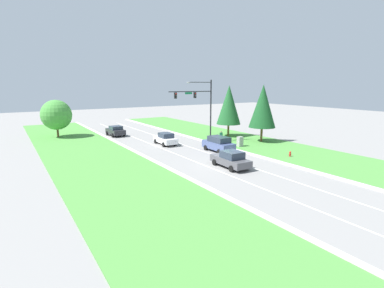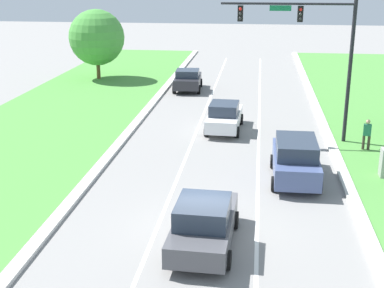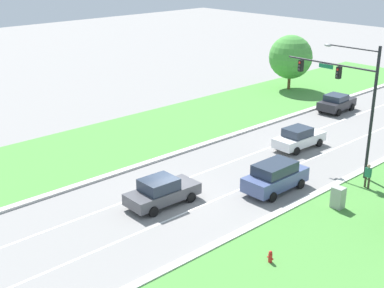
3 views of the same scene
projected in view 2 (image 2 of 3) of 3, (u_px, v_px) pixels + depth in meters
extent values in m
plane|color=gray|center=(206.00, 235.00, 18.86)|extent=(160.00, 160.00, 0.00)
cube|color=beige|center=(371.00, 242.00, 18.17)|extent=(0.50, 90.00, 0.15)
cube|color=beige|center=(52.00, 224.00, 19.50)|extent=(0.50, 90.00, 0.15)
cube|color=white|center=(156.00, 232.00, 19.07)|extent=(0.14, 81.00, 0.01)
cube|color=white|center=(257.00, 238.00, 18.65)|extent=(0.14, 81.00, 0.01)
cylinder|color=black|center=(351.00, 61.00, 27.68)|extent=(0.20, 0.20, 8.89)
cylinder|color=black|center=(287.00, 4.00, 27.20)|extent=(6.79, 0.12, 0.12)
cube|color=#147042|center=(280.00, 8.00, 27.31)|extent=(1.10, 0.04, 0.28)
cube|color=black|center=(300.00, 14.00, 27.28)|extent=(0.28, 0.32, 0.80)
sphere|color=red|center=(301.00, 9.00, 27.05)|extent=(0.16, 0.16, 0.16)
sphere|color=#2D2D2D|center=(301.00, 14.00, 27.12)|extent=(0.16, 0.16, 0.16)
sphere|color=#2D2D2D|center=(300.00, 19.00, 27.19)|extent=(0.16, 0.16, 0.16)
cube|color=black|center=(240.00, 13.00, 27.64)|extent=(0.28, 0.32, 0.80)
sphere|color=red|center=(240.00, 9.00, 27.41)|extent=(0.16, 0.16, 0.16)
sphere|color=#2D2D2D|center=(240.00, 14.00, 27.48)|extent=(0.16, 0.16, 0.16)
sphere|color=#2D2D2D|center=(240.00, 18.00, 27.55)|extent=(0.16, 0.16, 0.16)
cube|color=white|center=(224.00, 119.00, 31.14)|extent=(1.94, 4.56, 0.72)
cube|color=#283342|center=(224.00, 109.00, 30.68)|extent=(1.66, 2.08, 0.64)
cylinder|color=black|center=(241.00, 119.00, 32.42)|extent=(0.27, 0.64, 0.64)
cylinder|color=black|center=(213.00, 118.00, 32.69)|extent=(0.27, 0.64, 0.64)
cylinder|color=black|center=(237.00, 132.00, 29.81)|extent=(0.27, 0.64, 0.64)
cylinder|color=black|center=(206.00, 131.00, 30.08)|extent=(0.27, 0.64, 0.64)
cube|color=#475684|center=(295.00, 163.00, 23.66)|extent=(1.93, 4.58, 0.90)
cube|color=#283342|center=(296.00, 147.00, 23.31)|extent=(1.73, 2.75, 0.68)
cylinder|color=black|center=(313.00, 163.00, 25.02)|extent=(0.24, 0.63, 0.63)
cylinder|color=black|center=(273.00, 161.00, 25.25)|extent=(0.24, 0.63, 0.63)
cylinder|color=black|center=(319.00, 186.00, 22.34)|extent=(0.24, 0.63, 0.63)
cylinder|color=black|center=(274.00, 184.00, 22.57)|extent=(0.24, 0.63, 0.63)
cube|color=#28282D|center=(188.00, 81.00, 41.67)|extent=(2.15, 4.21, 0.76)
cube|color=#283342|center=(188.00, 73.00, 41.23)|extent=(1.83, 1.94, 0.55)
cylinder|color=black|center=(201.00, 83.00, 42.93)|extent=(0.28, 0.68, 0.67)
cylinder|color=black|center=(177.00, 82.00, 43.06)|extent=(0.28, 0.68, 0.67)
cylinder|color=black|center=(199.00, 89.00, 40.51)|extent=(0.28, 0.68, 0.67)
cylinder|color=black|center=(174.00, 89.00, 40.64)|extent=(0.28, 0.68, 0.67)
cube|color=#4C4C51|center=(204.00, 227.00, 17.97)|extent=(2.07, 4.67, 0.70)
cube|color=#283342|center=(203.00, 212.00, 17.50)|extent=(1.78, 2.13, 0.70)
cylinder|color=black|center=(235.00, 220.00, 19.28)|extent=(0.26, 0.64, 0.63)
cylinder|color=black|center=(184.00, 216.00, 19.56)|extent=(0.26, 0.64, 0.63)
cylinder|color=black|center=(227.00, 260.00, 16.59)|extent=(0.26, 0.64, 0.63)
cylinder|color=black|center=(168.00, 255.00, 16.88)|extent=(0.26, 0.64, 0.63)
cylinder|color=#42382D|center=(363.00, 143.00, 27.56)|extent=(0.14, 0.14, 0.84)
cylinder|color=#42382D|center=(369.00, 143.00, 27.50)|extent=(0.14, 0.14, 0.84)
cube|color=#287556|center=(367.00, 130.00, 27.31)|extent=(0.40, 0.27, 0.60)
sphere|color=tan|center=(368.00, 122.00, 27.18)|extent=(0.22, 0.22, 0.22)
cylinder|color=brown|center=(98.00, 69.00, 45.75)|extent=(0.32, 0.32, 1.83)
sphere|color=#47933D|center=(97.00, 37.00, 44.93)|extent=(4.66, 4.66, 4.66)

